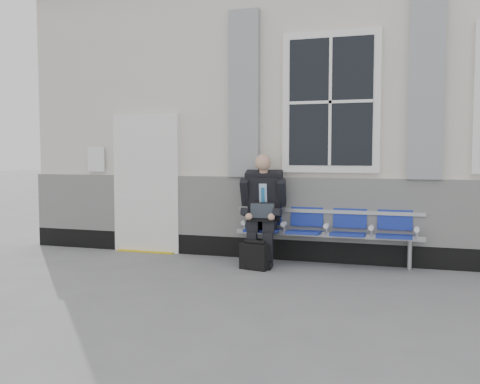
% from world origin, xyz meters
% --- Properties ---
extents(station_building, '(14.40, 4.40, 4.49)m').
position_xyz_m(station_building, '(-0.02, 3.47, 2.22)').
color(station_building, beige).
rests_on(station_building, ground).
extents(bench, '(2.60, 0.47, 0.91)m').
position_xyz_m(bench, '(-2.16, 1.32, 0.55)').
color(bench, '#9EA0A3').
rests_on(bench, ground).
extents(businessman, '(0.67, 0.90, 1.53)m').
position_xyz_m(businessman, '(-3.05, 1.18, 0.81)').
color(businessman, black).
rests_on(businessman, ground).
extents(briefcase, '(0.41, 0.25, 0.40)m').
position_xyz_m(briefcase, '(-3.03, 0.70, 0.18)').
color(briefcase, black).
rests_on(briefcase, ground).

